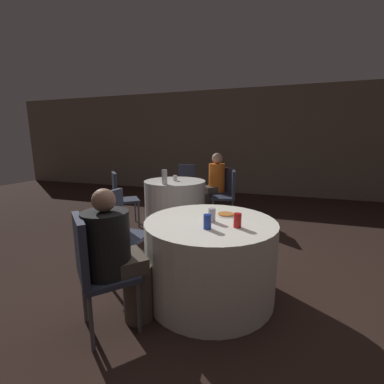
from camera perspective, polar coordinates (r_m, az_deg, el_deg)
ground_plane at (r=2.62m, az=4.12°, el=-22.45°), size 16.00×16.00×0.00m
wall_back at (r=7.18m, az=14.48°, el=10.61°), size 16.00×0.06×2.80m
table_near at (r=2.50m, az=3.98°, el=-14.39°), size 1.21×1.21×0.74m
table_far at (r=4.74m, az=-3.78°, el=-1.89°), size 1.11×1.11×0.74m
chair_near_west at (r=2.87m, az=-16.02°, el=-7.26°), size 0.42×0.42×0.93m
chair_near_southwest at (r=2.08m, az=-20.80°, el=-14.83°), size 0.56×0.56×0.93m
chair_far_north at (r=5.63m, az=-1.35°, el=2.25°), size 0.45×0.45×0.93m
chair_far_northeast at (r=5.11m, az=6.42°, el=1.25°), size 0.57×0.57×0.93m
chair_far_east at (r=4.62m, az=8.09°, el=0.11°), size 0.47×0.47×0.93m
chair_far_southwest at (r=4.50m, az=-15.62°, el=-0.50°), size 0.56×0.56×0.93m
person_orange_shirt at (r=5.02m, az=4.80°, el=1.70°), size 0.46×0.45×1.22m
person_black_shirt at (r=2.11m, az=-16.20°, el=-13.83°), size 0.47×0.48×1.12m
pizza_plate_near at (r=2.54m, az=7.55°, el=-4.96°), size 0.20×0.20×0.02m
soda_can_blue at (r=2.13m, az=3.52°, el=-6.61°), size 0.07×0.07×0.12m
soda_can_silver at (r=2.32m, az=4.44°, el=-5.13°), size 0.07×0.07×0.12m
soda_can_red at (r=2.20m, az=10.07°, el=-6.24°), size 0.07×0.07×0.12m
bottle_far at (r=4.28m, az=-6.12°, el=3.31°), size 0.09×0.09×0.24m
cup_far at (r=4.66m, az=-3.79°, el=3.13°), size 0.07×0.07×0.10m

